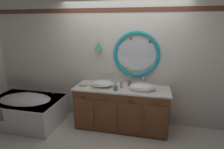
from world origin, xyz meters
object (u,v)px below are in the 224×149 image
sink_basin_right (142,87)px  toothbrush_holder_right (129,83)px  sink_basin_left (102,83)px  folded_hand_towel (84,85)px  bathtub (26,108)px  soap_dispenser (121,85)px  toothbrush_holder_left (116,88)px

sink_basin_right → toothbrush_holder_right: toothbrush_holder_right is taller
sink_basin_left → folded_hand_towel: size_ratio=2.85×
folded_hand_towel → bathtub: bearing=-169.8°
soap_dispenser → folded_hand_towel: (-0.77, -0.03, -0.05)m
toothbrush_holder_right → toothbrush_holder_left: bearing=-120.4°
bathtub → sink_basin_left: sink_basin_left is taller
sink_basin_right → soap_dispenser: soap_dispenser is taller
sink_basin_left → folded_hand_towel: sink_basin_left is taller
sink_basin_right → folded_hand_towel: bearing=-178.3°
soap_dispenser → folded_hand_towel: soap_dispenser is taller
bathtub → sink_basin_right: bearing=6.1°
sink_basin_left → soap_dispenser: size_ratio=2.88×
toothbrush_holder_left → toothbrush_holder_right: toothbrush_holder_left is taller
toothbrush_holder_right → soap_dispenser: bearing=-123.1°
bathtub → toothbrush_holder_right: (2.13, 0.45, 0.58)m
bathtub → sink_basin_left: (1.61, 0.26, 0.59)m
toothbrush_holder_right → soap_dispenser: 0.24m
toothbrush_holder_right → bathtub: bearing=-168.0°
sink_basin_right → folded_hand_towel: sink_basin_right is taller
bathtub → sink_basin_left: 1.73m
sink_basin_left → toothbrush_holder_left: bearing=-27.7°
sink_basin_left → folded_hand_towel: bearing=-174.8°
bathtub → soap_dispenser: size_ratio=9.46×
bathtub → sink_basin_right: size_ratio=3.10×
sink_basin_right → soap_dispenser: (-0.40, -0.00, 0.01)m
bathtub → sink_basin_left: size_ratio=3.29×
soap_dispenser → sink_basin_left: bearing=180.0°
sink_basin_left → toothbrush_holder_right: (0.52, 0.20, -0.01)m
toothbrush_holder_left → sink_basin_left: bearing=152.3°
toothbrush_holder_left → soap_dispenser: 0.18m
toothbrush_holder_left → soap_dispenser: toothbrush_holder_left is taller
sink_basin_right → toothbrush_holder_right: (-0.27, 0.20, -0.00)m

